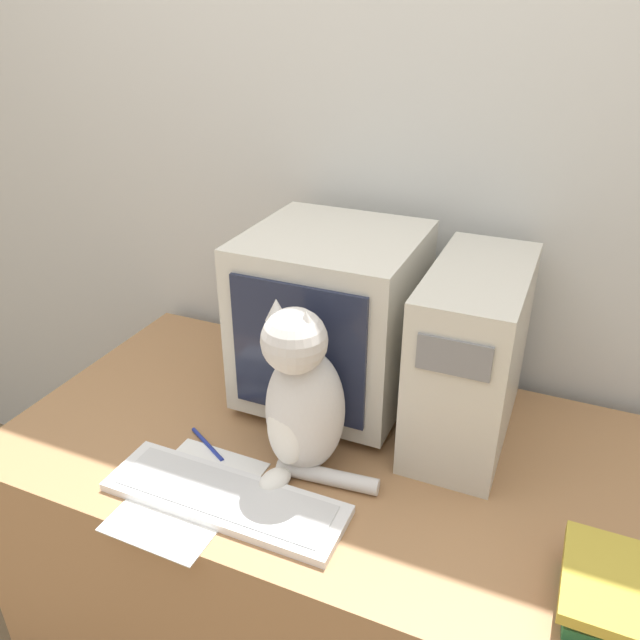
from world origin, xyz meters
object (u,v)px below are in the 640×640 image
object	(u,v)px
computer_tower	(471,354)
cat	(302,400)
pen	(207,444)
book_stack	(610,592)
crt_monitor	(332,317)
keyboard	(225,498)

from	to	relation	value
computer_tower	cat	xyz separation A→B (m)	(-0.28, -0.26, -0.03)
pen	book_stack	bearing A→B (deg)	-6.80
computer_tower	crt_monitor	bearing A→B (deg)	178.43
crt_monitor	keyboard	xyz separation A→B (m)	(-0.05, -0.43, -0.21)
crt_monitor	book_stack	xyz separation A→B (m)	(0.64, -0.39, -0.18)
crt_monitor	keyboard	bearing A→B (deg)	-96.55
crt_monitor	computer_tower	world-z (taller)	crt_monitor
keyboard	cat	size ratio (longest dim) A/B	1.28
book_stack	pen	distance (m)	0.82
crt_monitor	cat	xyz separation A→B (m)	(0.05, -0.27, -0.05)
crt_monitor	pen	bearing A→B (deg)	-120.58
pen	computer_tower	bearing A→B (deg)	29.69
cat	book_stack	distance (m)	0.62
book_stack	cat	bearing A→B (deg)	168.65
keyboard	pen	distance (m)	0.18
crt_monitor	cat	size ratio (longest dim) A/B	1.09
cat	pen	distance (m)	0.28
book_stack	pen	bearing A→B (deg)	173.20
crt_monitor	book_stack	size ratio (longest dim) A/B	2.07
computer_tower	cat	bearing A→B (deg)	-136.53
computer_tower	book_stack	size ratio (longest dim) A/B	2.09
keyboard	cat	distance (m)	0.24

